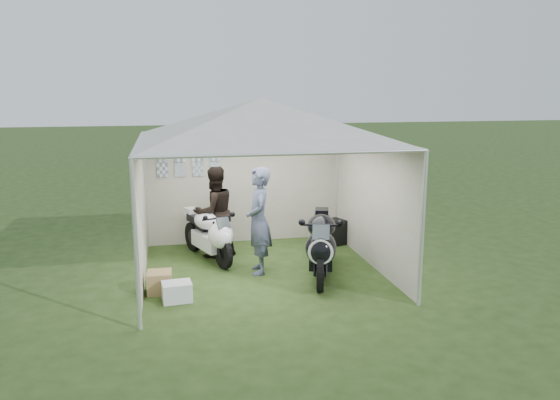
# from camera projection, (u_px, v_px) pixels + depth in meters

# --- Properties ---
(ground) EXTENTS (80.00, 80.00, 0.00)m
(ground) POSITION_uv_depth(u_px,v_px,m) (262.00, 271.00, 9.59)
(ground) COLOR #263C14
(ground) RESTS_ON ground
(canopy_tent) EXTENTS (5.66, 5.66, 3.00)m
(canopy_tent) POSITION_uv_depth(u_px,v_px,m) (261.00, 124.00, 9.10)
(canopy_tent) COLOR silver
(canopy_tent) RESTS_ON ground
(motorcycle_white) EXTENTS (0.89, 1.82, 0.93)m
(motorcycle_white) POSITION_uv_depth(u_px,v_px,m) (210.00, 233.00, 10.09)
(motorcycle_white) COLOR black
(motorcycle_white) RESTS_ON ground
(motorcycle_black) EXTENTS (0.93, 2.14, 1.08)m
(motorcycle_black) POSITION_uv_depth(u_px,v_px,m) (321.00, 243.00, 9.15)
(motorcycle_black) COLOR black
(motorcycle_black) RESTS_ON ground
(paddock_stand) EXTENTS (0.47, 0.37, 0.31)m
(paddock_stand) POSITION_uv_depth(u_px,v_px,m) (321.00, 251.00, 10.22)
(paddock_stand) COLOR blue
(paddock_stand) RESTS_ON ground
(person_dark_jacket) EXTENTS (1.03, 0.92, 1.73)m
(person_dark_jacket) POSITION_uv_depth(u_px,v_px,m) (214.00, 212.00, 10.30)
(person_dark_jacket) COLOR black
(person_dark_jacket) RESTS_ON ground
(person_blue_jacket) EXTENTS (0.49, 0.70, 1.85)m
(person_blue_jacket) POSITION_uv_depth(u_px,v_px,m) (259.00, 221.00, 9.35)
(person_blue_jacket) COLOR slate
(person_blue_jacket) RESTS_ON ground
(equipment_box) EXTENTS (0.61, 0.55, 0.51)m
(equipment_box) POSITION_uv_depth(u_px,v_px,m) (332.00, 232.00, 11.19)
(equipment_box) COLOR black
(equipment_box) RESTS_ON ground
(crate_0) EXTENTS (0.46, 0.38, 0.29)m
(crate_0) POSITION_uv_depth(u_px,v_px,m) (177.00, 292.00, 8.22)
(crate_0) COLOR silver
(crate_0) RESTS_ON ground
(crate_1) EXTENTS (0.39, 0.39, 0.34)m
(crate_1) POSITION_uv_depth(u_px,v_px,m) (160.00, 282.00, 8.55)
(crate_1) COLOR olive
(crate_1) RESTS_ON ground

